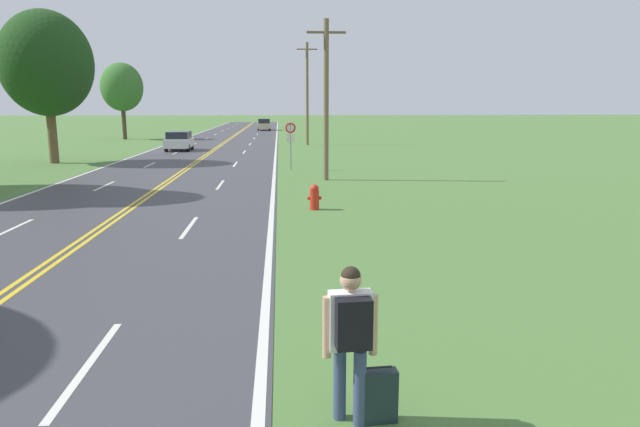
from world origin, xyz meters
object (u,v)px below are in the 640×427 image
fire_hydrant (314,197)px  car_champagne_hatchback_mid_near (264,124)px  hitchhiker_person (351,330)px  tree_far_back (122,87)px  tree_right_cluster (46,64)px  suitcase (378,396)px  car_white_hatchback_approaching (179,140)px  traffic_sign (291,134)px

fire_hydrant → car_champagne_hatchback_mid_near: car_champagne_hatchback_mid_near is taller
hitchhiker_person → tree_far_back: size_ratio=0.23×
fire_hydrant → tree_right_cluster: size_ratio=0.10×
hitchhiker_person → car_champagne_hatchback_mid_near: size_ratio=0.42×
suitcase → car_white_hatchback_approaching: 40.59m
hitchhiker_person → traffic_sign: traffic_sign is taller
fire_hydrant → car_white_hatchback_approaching: size_ratio=0.25×
hitchhiker_person → tree_right_cluster: tree_right_cluster is taller
traffic_sign → fire_hydrant: bearing=-87.4°
hitchhiker_person → tree_far_back: bearing=12.7°
fire_hydrant → traffic_sign: size_ratio=0.33×
suitcase → car_white_hatchback_approaching: size_ratio=0.19×
tree_far_back → car_champagne_hatchback_mid_near: 25.15m
tree_right_cluster → fire_hydrant: bearing=-48.5°
fire_hydrant → tree_far_back: tree_far_back is taller
tree_right_cluster → tree_far_back: 25.00m
car_champagne_hatchback_mid_near → traffic_sign: bearing=0.8°
suitcase → tree_far_back: 57.94m
tree_right_cluster → car_champagne_hatchback_mid_near: bearing=75.6°
traffic_sign → suitcase: bearing=-89.0°
suitcase → car_champagne_hatchback_mid_near: bearing=-1.8°
suitcase → car_champagne_hatchback_mid_near: car_champagne_hatchback_mid_near is taller
tree_far_back → car_white_hatchback_approaching: bearing=-62.1°
suitcase → car_champagne_hatchback_mid_near: size_ratio=0.15×
hitchhiker_person → traffic_sign: 25.48m
fire_hydrant → traffic_sign: (-0.55, 12.15, 1.52)m
fire_hydrant → car_champagne_hatchback_mid_near: 62.41m
suitcase → fire_hydrant: 13.31m
traffic_sign → tree_right_cluster: (-14.42, 4.79, 3.97)m
suitcase → hitchhiker_person: bearing=88.8°
suitcase → traffic_sign: traffic_sign is taller
tree_right_cluster → tree_far_back: size_ratio=1.17×
tree_right_cluster → car_white_hatchback_approaching: tree_right_cluster is taller
car_white_hatchback_approaching → fire_hydrant: bearing=-161.7°
car_white_hatchback_approaching → car_champagne_hatchback_mid_near: (5.69, 36.02, 0.06)m
fire_hydrant → tree_right_cluster: (-14.98, 16.94, 5.49)m
car_white_hatchback_approaching → tree_right_cluster: bearing=146.8°
tree_far_back → car_champagne_hatchback_mid_near: (13.90, 20.49, -4.45)m
car_champagne_hatchback_mid_near → tree_far_back: bearing=-36.4°
tree_far_back → car_champagne_hatchback_mid_near: tree_far_back is taller
suitcase → tree_far_back: (-17.09, 55.14, 4.99)m
tree_right_cluster → car_white_hatchback_approaching: 12.25m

